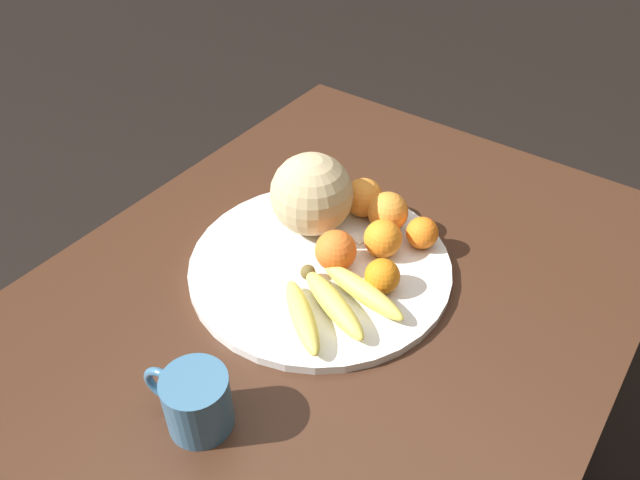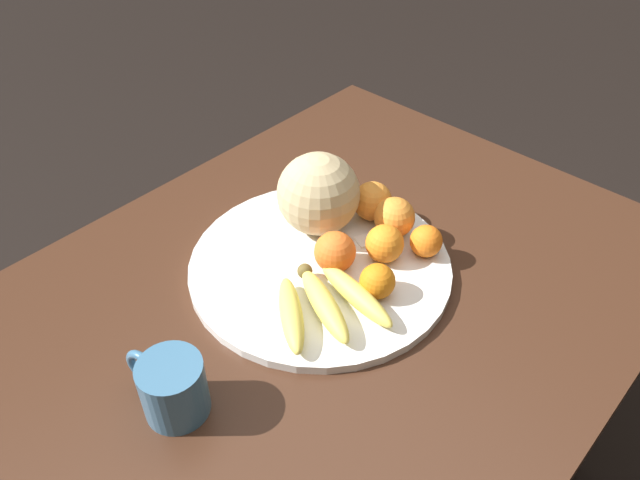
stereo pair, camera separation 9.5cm
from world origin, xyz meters
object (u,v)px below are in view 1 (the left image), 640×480
kitchen_table (325,340)px  fruit_bowl (320,265)px  orange_front_left (383,238)px  orange_front_right (390,213)px  produce_tag (372,232)px  orange_back_right (422,233)px  orange_top_small (363,198)px  orange_back_left (382,276)px  melon (312,194)px  banana_bunch (333,303)px  orange_mid_center (336,251)px  ceramic_mug (193,399)px

kitchen_table → fruit_bowl: size_ratio=2.71×
orange_front_left → orange_front_right: size_ratio=0.90×
fruit_bowl → orange_front_left: size_ratio=6.82×
produce_tag → orange_back_right: bearing=-54.1°
orange_top_small → orange_back_left: bearing=-138.7°
fruit_bowl → orange_back_right: size_ratio=7.95×
fruit_bowl → produce_tag: (0.12, -0.03, 0.01)m
melon → orange_top_small: (0.09, -0.05, -0.04)m
kitchen_table → banana_bunch: size_ratio=5.96×
banana_bunch → orange_mid_center: orange_mid_center is taller
orange_mid_center → orange_back_left: size_ratio=1.21×
kitchen_table → banana_bunch: bearing=-131.4°
fruit_bowl → orange_back_right: 0.19m
produce_tag → fruit_bowl: bearing=-172.9°
orange_front_right → produce_tag: 0.05m
produce_tag → ceramic_mug: 0.46m
orange_front_left → orange_mid_center: 0.09m
orange_back_left → orange_back_right: 0.13m
melon → ceramic_mug: melon is taller
orange_front_left → orange_back_left: orange_front_left is taller
banana_bunch → orange_front_right: 0.23m
orange_back_right → orange_top_small: 0.13m
orange_mid_center → orange_back_left: (-0.00, -0.09, -0.01)m
kitchen_table → orange_front_right: size_ratio=16.64×
banana_bunch → ceramic_mug: ceramic_mug is taller
orange_front_left → orange_back_left: (-0.08, -0.05, -0.00)m
orange_mid_center → ceramic_mug: size_ratio=0.56×
orange_front_left → orange_front_right: (0.06, 0.02, 0.00)m
orange_back_right → ceramic_mug: (-0.48, 0.08, 0.00)m
orange_top_small → orange_front_left: bearing=-130.7°
kitchen_table → melon: (0.12, 0.11, 0.20)m
orange_front_right → orange_mid_center: bearing=170.8°
orange_mid_center → orange_top_small: 0.15m
banana_bunch → orange_front_left: bearing=117.5°
orange_front_left → orange_mid_center: (-0.07, 0.05, 0.00)m
ceramic_mug → orange_front_right: bearing=-1.4°
melon → produce_tag: bearing=-63.9°
banana_bunch → orange_mid_center: size_ratio=2.90×
kitchen_table → orange_back_left: 0.18m
orange_back_right → orange_mid_center: bearing=145.3°
kitchen_table → orange_front_left: 0.21m
orange_mid_center → orange_back_left: 0.09m
fruit_bowl → orange_front_left: (0.08, -0.07, 0.04)m
melon → orange_back_left: size_ratio=2.54×
melon → orange_front_right: size_ratio=2.02×
kitchen_table → orange_front_right: bearing=-1.3°
orange_back_left → orange_top_small: 0.20m
orange_mid_center → produce_tag: bearing=-2.1°
banana_bunch → orange_top_small: (0.24, 0.10, 0.02)m
banana_bunch → orange_mid_center: 0.10m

